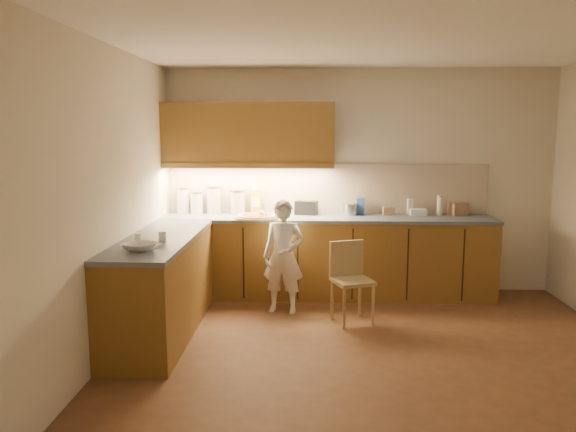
{
  "coord_description": "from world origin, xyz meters",
  "views": [
    {
      "loc": [
        -0.57,
        -4.61,
        1.88
      ],
      "look_at": [
        -0.8,
        1.2,
        1.0
      ],
      "focal_mm": 35.0,
      "sensor_mm": 36.0,
      "label": 1
    }
  ],
  "objects_px": {
    "oil_jug": "(256,201)",
    "toaster": "(306,208)",
    "pizza_on_board": "(257,216)",
    "wooden_chair": "(350,276)",
    "child": "(284,256)"
  },
  "relations": [
    {
      "from": "pizza_on_board",
      "to": "child",
      "type": "relative_size",
      "value": 0.42
    },
    {
      "from": "wooden_chair",
      "to": "oil_jug",
      "type": "height_order",
      "value": "oil_jug"
    },
    {
      "from": "pizza_on_board",
      "to": "oil_jug",
      "type": "relative_size",
      "value": 1.43
    },
    {
      "from": "pizza_on_board",
      "to": "toaster",
      "type": "bearing_deg",
      "value": 28.69
    },
    {
      "from": "child",
      "to": "oil_jug",
      "type": "height_order",
      "value": "oil_jug"
    },
    {
      "from": "wooden_chair",
      "to": "pizza_on_board",
      "type": "bearing_deg",
      "value": 124.17
    },
    {
      "from": "toaster",
      "to": "oil_jug",
      "type": "bearing_deg",
      "value": -169.15
    },
    {
      "from": "pizza_on_board",
      "to": "oil_jug",
      "type": "xyz_separation_m",
      "value": [
        -0.05,
        0.33,
        0.14
      ]
    },
    {
      "from": "pizza_on_board",
      "to": "toaster",
      "type": "distance_m",
      "value": 0.63
    },
    {
      "from": "oil_jug",
      "to": "toaster",
      "type": "relative_size",
      "value": 1.24
    },
    {
      "from": "oil_jug",
      "to": "toaster",
      "type": "distance_m",
      "value": 0.6
    },
    {
      "from": "wooden_chair",
      "to": "toaster",
      "type": "xyz_separation_m",
      "value": [
        -0.44,
        1.02,
        0.54
      ]
    },
    {
      "from": "wooden_chair",
      "to": "toaster",
      "type": "relative_size",
      "value": 2.85
    },
    {
      "from": "pizza_on_board",
      "to": "toaster",
      "type": "height_order",
      "value": "pizza_on_board"
    },
    {
      "from": "pizza_on_board",
      "to": "child",
      "type": "height_order",
      "value": "child"
    }
  ]
}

